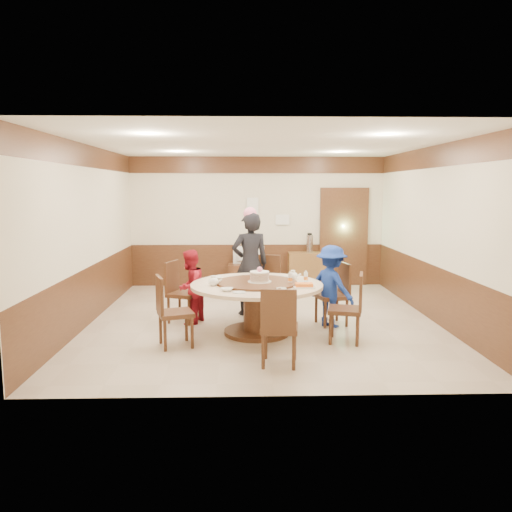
{
  "coord_description": "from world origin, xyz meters",
  "views": [
    {
      "loc": [
        -0.33,
        -7.88,
        2.12
      ],
      "look_at": [
        -0.12,
        -0.36,
        1.1
      ],
      "focal_mm": 35.0,
      "sensor_mm": 36.0,
      "label": 1
    }
  ],
  "objects_px": {
    "person_red": "(190,287)",
    "thermos": "(310,244)",
    "shrimp_platter": "(304,286)",
    "person_blue": "(331,286)",
    "birthday_cake": "(260,277)",
    "side_cabinet": "(307,269)",
    "person_standing": "(250,264)",
    "television": "(248,255)",
    "tv_stand": "(248,276)",
    "banquet_table": "(257,298)"
  },
  "relations": [
    {
      "from": "banquet_table",
      "to": "person_red",
      "type": "xyz_separation_m",
      "value": [
        -1.03,
        0.6,
        0.05
      ]
    },
    {
      "from": "banquet_table",
      "to": "side_cabinet",
      "type": "relative_size",
      "value": 2.4
    },
    {
      "from": "shrimp_platter",
      "to": "television",
      "type": "bearing_deg",
      "value": 100.82
    },
    {
      "from": "person_standing",
      "to": "tv_stand",
      "type": "bearing_deg",
      "value": -104.23
    },
    {
      "from": "television",
      "to": "person_blue",
      "type": "bearing_deg",
      "value": 121.56
    },
    {
      "from": "person_standing",
      "to": "tv_stand",
      "type": "xyz_separation_m",
      "value": [
        -0.0,
        2.35,
        -0.61
      ]
    },
    {
      "from": "shrimp_platter",
      "to": "side_cabinet",
      "type": "xyz_separation_m",
      "value": [
        0.55,
        3.86,
        -0.4
      ]
    },
    {
      "from": "person_standing",
      "to": "tv_stand",
      "type": "relative_size",
      "value": 2.03
    },
    {
      "from": "birthday_cake",
      "to": "side_cabinet",
      "type": "relative_size",
      "value": 0.43
    },
    {
      "from": "banquet_table",
      "to": "side_cabinet",
      "type": "xyz_separation_m",
      "value": [
        1.2,
        3.54,
        -0.16
      ]
    },
    {
      "from": "shrimp_platter",
      "to": "person_red",
      "type": "bearing_deg",
      "value": 151.39
    },
    {
      "from": "banquet_table",
      "to": "person_standing",
      "type": "height_order",
      "value": "person_standing"
    },
    {
      "from": "person_standing",
      "to": "person_red",
      "type": "bearing_deg",
      "value": 16.1
    },
    {
      "from": "banquet_table",
      "to": "person_standing",
      "type": "distance_m",
      "value": 1.21
    },
    {
      "from": "person_blue",
      "to": "side_cabinet",
      "type": "height_order",
      "value": "person_blue"
    },
    {
      "from": "side_cabinet",
      "to": "birthday_cake",
      "type": "bearing_deg",
      "value": -107.92
    },
    {
      "from": "person_standing",
      "to": "television",
      "type": "height_order",
      "value": "person_standing"
    },
    {
      "from": "television",
      "to": "thermos",
      "type": "height_order",
      "value": "thermos"
    },
    {
      "from": "person_standing",
      "to": "person_red",
      "type": "distance_m",
      "value": 1.14
    },
    {
      "from": "banquet_table",
      "to": "thermos",
      "type": "height_order",
      "value": "thermos"
    },
    {
      "from": "birthday_cake",
      "to": "tv_stand",
      "type": "distance_m",
      "value": 3.59
    },
    {
      "from": "person_blue",
      "to": "shrimp_platter",
      "type": "xyz_separation_m",
      "value": [
        -0.51,
        -0.67,
        0.15
      ]
    },
    {
      "from": "shrimp_platter",
      "to": "person_blue",
      "type": "bearing_deg",
      "value": 53.11
    },
    {
      "from": "birthday_cake",
      "to": "thermos",
      "type": "bearing_deg",
      "value": 71.32
    },
    {
      "from": "birthday_cake",
      "to": "side_cabinet",
      "type": "height_order",
      "value": "birthday_cake"
    },
    {
      "from": "television",
      "to": "tv_stand",
      "type": "bearing_deg",
      "value": 10.13
    },
    {
      "from": "person_blue",
      "to": "thermos",
      "type": "distance_m",
      "value": 3.2
    },
    {
      "from": "person_red",
      "to": "television",
      "type": "bearing_deg",
      "value": -177.79
    },
    {
      "from": "person_red",
      "to": "shrimp_platter",
      "type": "bearing_deg",
      "value": 81.66
    },
    {
      "from": "side_cabinet",
      "to": "thermos",
      "type": "relative_size",
      "value": 2.11
    },
    {
      "from": "side_cabinet",
      "to": "television",
      "type": "bearing_deg",
      "value": -178.65
    },
    {
      "from": "tv_stand",
      "to": "thermos",
      "type": "xyz_separation_m",
      "value": [
        1.33,
        0.03,
        0.69
      ]
    },
    {
      "from": "birthday_cake",
      "to": "person_red",
      "type": "bearing_deg",
      "value": 149.66
    },
    {
      "from": "person_red",
      "to": "television",
      "type": "height_order",
      "value": "person_red"
    },
    {
      "from": "person_blue",
      "to": "birthday_cake",
      "type": "distance_m",
      "value": 1.2
    },
    {
      "from": "birthday_cake",
      "to": "television",
      "type": "bearing_deg",
      "value": 91.98
    },
    {
      "from": "person_red",
      "to": "shrimp_platter",
      "type": "height_order",
      "value": "person_red"
    },
    {
      "from": "television",
      "to": "side_cabinet",
      "type": "xyz_separation_m",
      "value": [
        1.28,
        0.03,
        -0.32
      ]
    },
    {
      "from": "person_red",
      "to": "tv_stand",
      "type": "xyz_separation_m",
      "value": [
        0.95,
        2.91,
        -0.34
      ]
    },
    {
      "from": "person_red",
      "to": "birthday_cake",
      "type": "distance_m",
      "value": 1.27
    },
    {
      "from": "television",
      "to": "person_standing",
      "type": "bearing_deg",
      "value": 100.24
    },
    {
      "from": "side_cabinet",
      "to": "person_standing",
      "type": "bearing_deg",
      "value": -118.13
    },
    {
      "from": "person_red",
      "to": "thermos",
      "type": "xyz_separation_m",
      "value": [
        2.28,
        2.94,
        0.35
      ]
    },
    {
      "from": "person_standing",
      "to": "tv_stand",
      "type": "height_order",
      "value": "person_standing"
    },
    {
      "from": "person_standing",
      "to": "tv_stand",
      "type": "distance_m",
      "value": 2.43
    },
    {
      "from": "shrimp_platter",
      "to": "birthday_cake",
      "type": "bearing_deg",
      "value": 154.58
    },
    {
      "from": "person_blue",
      "to": "thermos",
      "type": "height_order",
      "value": "person_blue"
    },
    {
      "from": "person_standing",
      "to": "person_red",
      "type": "height_order",
      "value": "person_standing"
    },
    {
      "from": "television",
      "to": "thermos",
      "type": "bearing_deg",
      "value": -168.58
    },
    {
      "from": "person_standing",
      "to": "shrimp_platter",
      "type": "bearing_deg",
      "value": 101.84
    }
  ]
}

